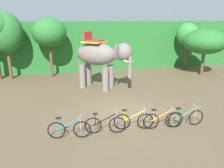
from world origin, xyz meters
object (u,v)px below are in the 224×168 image
tree_far_right (49,33)px  bike_green (186,118)px  elephant (100,56)px  bike_teal (69,129)px  tree_center (6,33)px  tree_left (205,42)px  tree_far_left (187,35)px  bike_black (105,125)px  bike_yellow (134,121)px  bike_orange (162,120)px

tree_far_right → bike_green: (5.77, -10.73, -3.17)m
elephant → bike_green: (2.52, -6.58, -1.82)m
bike_teal → tree_center: bearing=109.9°
tree_left → elephant: (-9.08, -1.84, -0.58)m
tree_center → elephant: tree_center is taller
tree_far_left → tree_left: tree_far_left is taller
tree_far_left → bike_green: 12.96m
bike_teal → bike_green: bearing=-1.7°
bike_teal → bike_green: size_ratio=0.99×
tree_left → bike_black: tree_left is taller
bike_yellow → tree_left: bearing=42.5°
tree_left → tree_far_right: bearing=169.4°
tree_center → tree_far_left: (15.37, 0.08, -0.39)m
bike_yellow → bike_orange: (1.23, -0.21, 0.00)m
tree_center → bike_orange: size_ratio=2.99×
tree_center → bike_green: bearing=-50.5°
tree_center → tree_left: bearing=-8.8°
tree_far_right → bike_green: 12.59m
tree_center → bike_teal: tree_center is taller
bike_teal → bike_black: 1.47m
tree_far_left → bike_teal: tree_far_left is taller
bike_orange → bike_green: bearing=-3.6°
bike_teal → bike_orange: size_ratio=0.99×
tree_far_left → elephant: bearing=-154.3°
tree_far_right → bike_teal: bearing=-86.2°
tree_left → bike_yellow: (-8.89, -8.14, -2.40)m
tree_far_right → bike_teal: (0.71, -10.58, -3.17)m
tree_far_right → bike_orange: tree_far_right is taller
tree_center → elephant: 7.80m
tree_left → bike_orange: 11.58m
tree_far_right → bike_black: 11.19m
bike_teal → tree_far_right: bearing=93.8°
bike_yellow → bike_black: bearing=-177.1°
bike_green → elephant: bearing=111.0°
elephant → bike_green: size_ratio=2.24×
bike_black → tree_far_right: bearing=101.7°
bike_yellow → bike_green: size_ratio=0.99×
elephant → bike_black: size_ratio=2.26×
tree_far_right → elephant: 5.44m
tree_far_left → bike_teal: bearing=-136.9°
bike_teal → bike_orange: 3.97m
tree_far_right → tree_left: bearing=-10.6°
elephant → bike_yellow: (0.20, -6.30, -1.82)m
bike_green → bike_orange: bearing=176.4°
elephant → tree_far_right: bearing=128.0°
tree_far_left → bike_teal: (-11.50, -10.75, -2.80)m
bike_green → tree_left: bearing=52.1°
elephant → bike_green: 7.27m
tree_left → bike_black: 13.27m
tree_center → tree_far_left: size_ratio=1.19×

